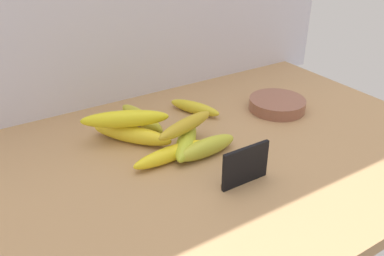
# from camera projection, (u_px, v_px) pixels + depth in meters

# --- Properties ---
(counter_top) EXTENTS (1.10, 0.76, 0.03)m
(counter_top) POSITION_uv_depth(u_px,v_px,m) (225.00, 154.00, 0.95)
(counter_top) COLOR tan
(counter_top) RESTS_ON ground
(chalkboard_sign) EXTENTS (0.11, 0.02, 0.08)m
(chalkboard_sign) POSITION_uv_depth(u_px,v_px,m) (245.00, 167.00, 0.80)
(chalkboard_sign) COLOR black
(chalkboard_sign) RESTS_ON counter_top
(fruit_bowl) EXTENTS (0.15, 0.15, 0.03)m
(fruit_bowl) POSITION_uv_depth(u_px,v_px,m) (277.00, 104.00, 1.11)
(fruit_bowl) COLOR #8C5642
(fruit_bowl) RESTS_ON counter_top
(banana_0) EXTENTS (0.14, 0.16, 0.04)m
(banana_0) POSITION_uv_depth(u_px,v_px,m) (186.00, 141.00, 0.93)
(banana_0) COLOR gold
(banana_0) RESTS_ON counter_top
(banana_1) EXTENTS (0.16, 0.05, 0.04)m
(banana_1) POSITION_uv_depth(u_px,v_px,m) (206.00, 147.00, 0.90)
(banana_1) COLOR gold
(banana_1) RESTS_ON counter_top
(banana_2) EXTENTS (0.16, 0.19, 0.04)m
(banana_2) POSITION_uv_depth(u_px,v_px,m) (132.00, 134.00, 0.96)
(banana_2) COLOR yellow
(banana_2) RESTS_ON counter_top
(banana_3) EXTENTS (0.10, 0.15, 0.03)m
(banana_3) POSITION_uv_depth(u_px,v_px,m) (195.00, 108.00, 1.09)
(banana_3) COLOR gold
(banana_3) RESTS_ON counter_top
(banana_4) EXTENTS (0.06, 0.19, 0.04)m
(banana_4) POSITION_uv_depth(u_px,v_px,m) (141.00, 118.00, 1.03)
(banana_4) COLOR gold
(banana_4) RESTS_ON counter_top
(banana_5) EXTENTS (0.18, 0.05, 0.04)m
(banana_5) POSITION_uv_depth(u_px,v_px,m) (170.00, 154.00, 0.88)
(banana_5) COLOR yellow
(banana_5) RESTS_ON counter_top
(banana_6) EXTENTS (0.17, 0.08, 0.03)m
(banana_6) POSITION_uv_depth(u_px,v_px,m) (186.00, 125.00, 0.92)
(banana_6) COLOR gold
(banana_6) RESTS_ON banana_0
(banana_7) EXTENTS (0.20, 0.12, 0.04)m
(banana_7) POSITION_uv_depth(u_px,v_px,m) (125.00, 119.00, 0.94)
(banana_7) COLOR yellow
(banana_7) RESTS_ON banana_2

